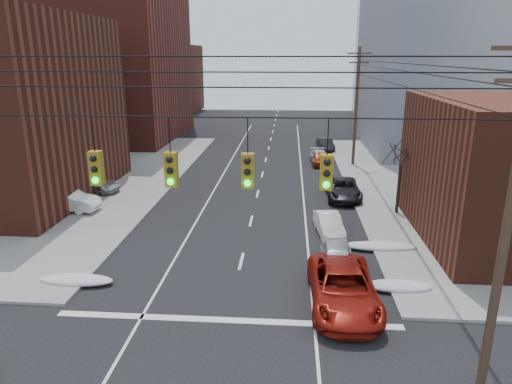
% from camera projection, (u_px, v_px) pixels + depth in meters
% --- Properties ---
extents(building_brick_tall, '(24.00, 20.00, 30.00)m').
position_uv_depth(building_brick_tall, '(75.00, 14.00, 55.36)').
color(building_brick_tall, maroon).
rests_on(building_brick_tall, ground).
extents(building_brick_far, '(22.00, 18.00, 12.00)m').
position_uv_depth(building_brick_far, '(135.00, 79.00, 82.92)').
color(building_brick_far, '#512318').
rests_on(building_brick_far, ground).
extents(building_office, '(22.00, 20.00, 25.00)m').
position_uv_depth(building_office, '(475.00, 33.00, 49.01)').
color(building_office, gray).
rests_on(building_office, ground).
extents(building_glass, '(20.00, 18.00, 22.00)m').
position_uv_depth(building_glass, '(425.00, 50.00, 74.13)').
color(building_glass, gray).
rests_on(building_glass, ground).
extents(utility_pole_right, '(2.20, 0.28, 11.00)m').
position_uv_depth(utility_pole_right, '(508.00, 221.00, 12.73)').
color(utility_pole_right, '#473323').
rests_on(utility_pole_right, ground).
extents(utility_pole_far, '(2.20, 0.28, 11.00)m').
position_uv_depth(utility_pole_far, '(356.00, 105.00, 42.34)').
color(utility_pole_far, '#473323').
rests_on(utility_pole_far, ground).
extents(traffic_signals, '(17.00, 0.42, 2.02)m').
position_uv_depth(traffic_signals, '(209.00, 168.00, 12.90)').
color(traffic_signals, black).
rests_on(traffic_signals, ground).
extents(bare_tree, '(2.09, 2.20, 4.93)m').
position_uv_depth(bare_tree, '(399.00, 181.00, 29.89)').
color(bare_tree, black).
rests_on(bare_tree, ground).
extents(snow_nw, '(3.50, 1.08, 0.42)m').
position_uv_depth(snow_nw, '(76.00, 280.00, 21.19)').
color(snow_nw, silver).
rests_on(snow_nw, ground).
extents(snow_ne, '(3.00, 1.08, 0.42)m').
position_uv_depth(snow_ne, '(398.00, 286.00, 20.62)').
color(snow_ne, silver).
rests_on(snow_ne, ground).
extents(snow_east_far, '(4.00, 1.08, 0.42)m').
position_uv_depth(snow_east_far, '(380.00, 246.00, 24.92)').
color(snow_east_far, silver).
rests_on(snow_east_far, ground).
extents(red_pickup, '(2.85, 6.01, 1.66)m').
position_uv_depth(red_pickup, '(343.00, 288.00, 19.20)').
color(red_pickup, maroon).
rests_on(red_pickup, ground).
extents(parked_car_a, '(1.82, 4.16, 1.40)m').
position_uv_depth(parked_car_a, '(337.00, 258.00, 22.29)').
color(parked_car_a, silver).
rests_on(parked_car_a, ground).
extents(parked_car_b, '(1.74, 3.88, 1.24)m').
position_uv_depth(parked_car_b, '(329.00, 224.00, 27.00)').
color(parked_car_b, white).
rests_on(parked_car_b, ground).
extents(parked_car_c, '(2.43, 5.21, 1.44)m').
position_uv_depth(parked_car_c, '(343.00, 189.00, 33.82)').
color(parked_car_c, black).
rests_on(parked_car_c, ground).
extents(parked_car_d, '(2.06, 4.43, 1.25)m').
position_uv_depth(parked_car_d, '(320.00, 157.00, 44.65)').
color(parked_car_d, silver).
rests_on(parked_car_d, ground).
extents(parked_car_e, '(1.69, 3.86, 1.29)m').
position_uv_depth(parked_car_e, '(320.00, 158.00, 44.19)').
color(parked_car_e, maroon).
rests_on(parked_car_e, ground).
extents(parked_car_f, '(1.92, 4.18, 1.33)m').
position_uv_depth(parked_car_f, '(325.00, 144.00, 50.97)').
color(parked_car_f, black).
rests_on(parked_car_f, ground).
extents(lot_car_a, '(4.58, 1.97, 1.47)m').
position_uv_depth(lot_car_a, '(66.00, 200.00, 30.67)').
color(lot_car_a, white).
rests_on(lot_car_a, sidewalk_nw).
extents(lot_car_b, '(4.66, 2.76, 1.22)m').
position_uv_depth(lot_car_b, '(92.00, 184.00, 34.95)').
color(lot_car_b, '#ABABB0').
rests_on(lot_car_b, sidewalk_nw).
extents(lot_car_c, '(5.59, 2.86, 1.55)m').
position_uv_depth(lot_car_c, '(32.00, 174.00, 37.29)').
color(lot_car_c, black).
rests_on(lot_car_c, sidewalk_nw).
extents(lot_car_d, '(4.16, 1.70, 1.41)m').
position_uv_depth(lot_car_d, '(53.00, 178.00, 36.40)').
color(lot_car_d, '#A0A0A5').
rests_on(lot_car_d, sidewalk_nw).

